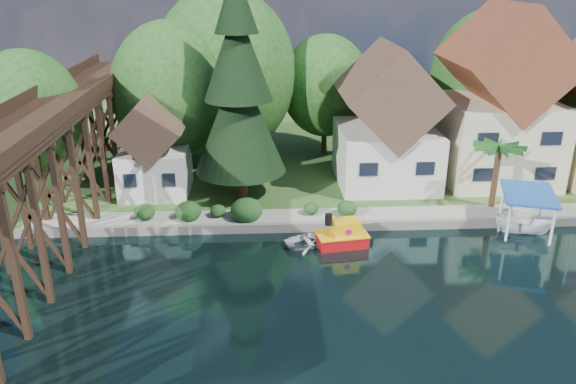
% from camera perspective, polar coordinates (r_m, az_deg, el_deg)
% --- Properties ---
extents(ground, '(140.00, 140.00, 0.00)m').
position_cam_1_polar(ground, '(31.26, 3.00, -10.33)').
color(ground, black).
rests_on(ground, ground).
extents(bank, '(140.00, 52.00, 0.50)m').
position_cam_1_polar(bank, '(62.59, -0.12, 6.54)').
color(bank, '#2D5221').
rests_on(bank, ground).
extents(seawall, '(60.00, 0.40, 0.62)m').
position_cam_1_polar(seawall, '(38.63, 7.74, -3.41)').
color(seawall, slate).
rests_on(seawall, ground).
extents(promenade, '(50.00, 2.60, 0.06)m').
position_cam_1_polar(promenade, '(40.10, 10.24, -2.26)').
color(promenade, gray).
rests_on(promenade, bank).
extents(trestle_bridge, '(4.12, 44.18, 9.30)m').
position_cam_1_polar(trestle_bridge, '(35.91, -24.06, 1.55)').
color(trestle_bridge, black).
rests_on(trestle_bridge, ground).
extents(house_left, '(7.64, 8.64, 11.02)m').
position_cam_1_polar(house_left, '(44.99, 10.03, 6.62)').
color(house_left, silver).
rests_on(house_left, bank).
extents(house_center, '(8.65, 9.18, 13.89)m').
position_cam_1_polar(house_center, '(47.95, 20.65, 8.07)').
color(house_center, beige).
rests_on(house_center, bank).
extents(shed, '(5.09, 5.40, 7.85)m').
position_cam_1_polar(shed, '(43.54, -13.47, 4.05)').
color(shed, silver).
rests_on(shed, bank).
extents(bg_trees, '(49.90, 13.30, 10.57)m').
position_cam_1_polar(bg_trees, '(48.67, 1.82, 10.66)').
color(bg_trees, '#382314').
rests_on(bg_trees, bank).
extents(shrubs, '(15.76, 2.47, 1.70)m').
position_cam_1_polar(shrubs, '(38.80, -5.11, -1.69)').
color(shrubs, '#1A4318').
rests_on(shrubs, bank).
extents(conifer, '(6.74, 6.74, 16.59)m').
position_cam_1_polar(conifer, '(40.68, -5.06, 10.14)').
color(conifer, '#382314').
rests_on(conifer, bank).
extents(palm_tree, '(4.36, 4.36, 5.01)m').
position_cam_1_polar(palm_tree, '(41.97, 20.67, 4.09)').
color(palm_tree, '#382314').
rests_on(palm_tree, bank).
extents(tugboat, '(3.46, 2.23, 2.34)m').
position_cam_1_polar(tugboat, '(36.17, 5.59, -4.44)').
color(tugboat, '#AA0B0F').
rests_on(tugboat, ground).
extents(boat_white_a, '(4.28, 3.62, 0.76)m').
position_cam_1_polar(boat_white_a, '(36.35, 2.53, -4.77)').
color(boat_white_a, silver).
rests_on(boat_white_a, ground).
extents(boat_canopy, '(4.45, 5.40, 2.99)m').
position_cam_1_polar(boat_canopy, '(40.52, 22.97, -2.29)').
color(boat_canopy, white).
rests_on(boat_canopy, ground).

